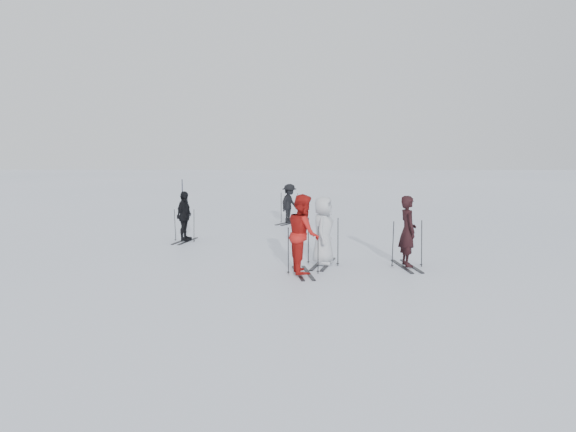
% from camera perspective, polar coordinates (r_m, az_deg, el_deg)
% --- Properties ---
extents(ground, '(120.00, 120.00, 0.00)m').
position_cam_1_polar(ground, '(16.79, -0.06, -3.81)').
color(ground, silver).
rests_on(ground, ground).
extents(skier_near_dark, '(0.53, 0.73, 1.87)m').
position_cam_1_polar(skier_near_dark, '(15.10, 12.06, -1.60)').
color(skier_near_dark, black).
rests_on(skier_near_dark, ground).
extents(skier_red, '(0.88, 1.06, 1.98)m').
position_cam_1_polar(skier_red, '(13.97, 1.56, -1.92)').
color(skier_red, '#AB1713').
rests_on(skier_red, ground).
extents(skier_grey, '(0.77, 1.00, 1.82)m').
position_cam_1_polar(skier_grey, '(15.09, 3.59, -1.56)').
color(skier_grey, '#B2B7BD').
rests_on(skier_grey, ground).
extents(skier_uphill_left, '(0.62, 1.04, 1.66)m').
position_cam_1_polar(skier_uphill_left, '(19.09, -10.49, -0.08)').
color(skier_uphill_left, black).
rests_on(skier_uphill_left, ground).
extents(skier_uphill_far, '(1.03, 1.19, 1.60)m').
position_cam_1_polar(skier_uphill_far, '(23.26, 0.14, 1.23)').
color(skier_uphill_far, black).
rests_on(skier_uphill_far, ground).
extents(skis_near_dark, '(1.86, 1.15, 1.28)m').
position_cam_1_polar(skis_near_dark, '(15.15, 12.03, -2.70)').
color(skis_near_dark, black).
rests_on(skis_near_dark, ground).
extents(skis_red, '(1.80, 1.13, 1.23)m').
position_cam_1_polar(skis_red, '(14.03, 1.56, -3.42)').
color(skis_red, black).
rests_on(skis_red, ground).
extents(skis_grey, '(1.99, 1.37, 1.32)m').
position_cam_1_polar(skis_grey, '(15.13, 3.58, -2.49)').
color(skis_grey, black).
rests_on(skis_grey, ground).
extents(skis_uphill_left, '(1.69, 1.15, 1.12)m').
position_cam_1_polar(skis_uphill_left, '(19.13, -10.48, -0.88)').
color(skis_uphill_left, black).
rests_on(skis_uphill_left, ground).
extents(skis_uphill_far, '(2.03, 1.72, 1.31)m').
position_cam_1_polar(skis_uphill_far, '(23.27, 0.14, 0.87)').
color(skis_uphill_far, black).
rests_on(skis_uphill_far, ground).
extents(piste_marker, '(0.04, 0.04, 1.73)m').
position_cam_1_polar(piste_marker, '(25.29, -10.67, 1.73)').
color(piste_marker, black).
rests_on(piste_marker, ground).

